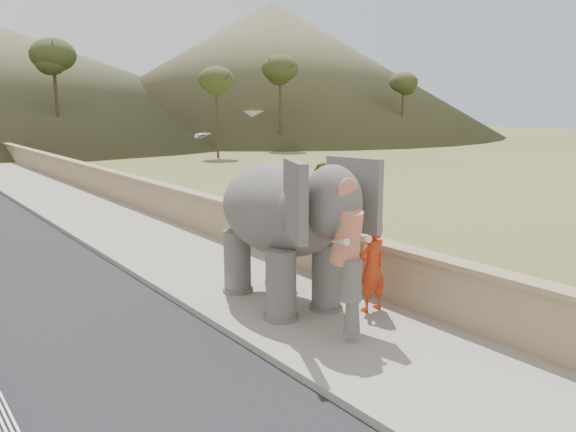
% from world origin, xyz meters
% --- Properties ---
extents(ground, '(160.00, 160.00, 0.00)m').
position_xyz_m(ground, '(0.00, 0.00, 0.00)').
color(ground, olive).
rests_on(ground, ground).
extents(walkway, '(3.00, 120.00, 0.15)m').
position_xyz_m(walkway, '(0.00, 10.00, 0.07)').
color(walkway, '#9E9687').
rests_on(walkway, ground).
extents(parapet, '(0.30, 120.00, 1.10)m').
position_xyz_m(parapet, '(1.65, 10.00, 0.55)').
color(parapet, tan).
rests_on(parapet, ground).
extents(cow, '(1.39, 1.39, 1.14)m').
position_xyz_m(cow, '(12.08, 13.66, 0.57)').
color(cow, brown).
rests_on(cow, ground).
extents(distant_car, '(4.50, 2.60, 1.44)m').
position_xyz_m(distant_car, '(17.43, 34.90, 0.72)').
color(distant_car, silver).
rests_on(distant_car, ground).
extents(bus_white, '(11.13, 3.17, 3.10)m').
position_xyz_m(bus_white, '(26.51, 35.59, 1.55)').
color(bus_white, beige).
rests_on(bus_white, ground).
extents(bus_orange, '(11.17, 3.42, 3.10)m').
position_xyz_m(bus_orange, '(32.25, 33.09, 1.55)').
color(bus_orange, orange).
rests_on(bus_orange, ground).
extents(hill_right, '(56.00, 56.00, 16.00)m').
position_xyz_m(hill_right, '(36.00, 52.00, 8.00)').
color(hill_right, brown).
rests_on(hill_right, ground).
extents(elephant_and_man, '(2.35, 3.86, 2.67)m').
position_xyz_m(elephant_and_man, '(0.02, 1.02, 1.48)').
color(elephant_and_man, slate).
rests_on(elephant_and_man, ground).
extents(trees, '(48.50, 45.21, 8.99)m').
position_xyz_m(trees, '(0.87, 28.00, 4.14)').
color(trees, '#473828').
rests_on(trees, ground).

